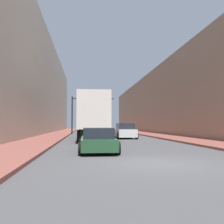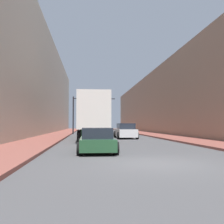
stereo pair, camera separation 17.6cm
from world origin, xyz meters
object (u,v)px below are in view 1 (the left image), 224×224
(sedan_car, at_px, (98,140))
(traffic_signal_gantry, at_px, (83,108))
(semi_truck, at_px, (92,116))
(suv_car, at_px, (125,131))

(sedan_car, relative_size, traffic_signal_gantry, 0.70)
(sedan_car, distance_m, traffic_signal_gantry, 25.12)
(sedan_car, bearing_deg, traffic_signal_gantry, 92.22)
(semi_truck, bearing_deg, traffic_signal_gantry, 94.18)
(sedan_car, bearing_deg, semi_truck, 90.00)
(semi_truck, relative_size, sedan_car, 2.98)
(semi_truck, distance_m, suv_car, 3.94)
(traffic_signal_gantry, bearing_deg, sedan_car, -87.78)
(traffic_signal_gantry, bearing_deg, suv_car, -70.01)
(semi_truck, xyz_separation_m, suv_car, (3.53, 0.87, -1.53))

